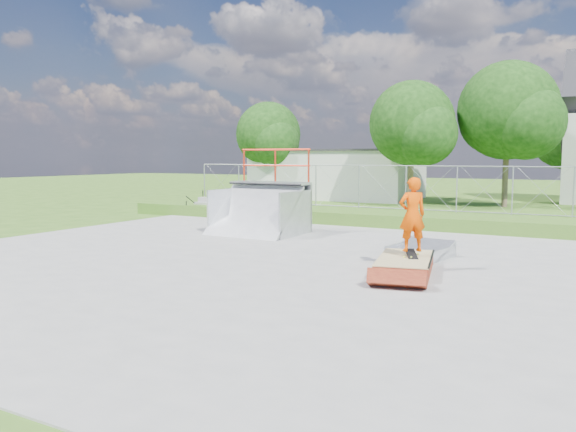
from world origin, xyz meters
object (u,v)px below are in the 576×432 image
Objects in this scene: flat_bank_ramp at (420,251)px; skater at (412,218)px; grind_box at (405,265)px; quarter_pipe at (257,192)px.

flat_bank_ramp is 0.85× the size of skater.
flat_bank_ramp is at bearing 84.37° from grind_box.
skater is at bearing -27.51° from quarter_pipe.
quarter_pipe is (-6.29, 3.80, 1.28)m from grind_box.
skater reaches higher than flat_bank_ramp.
quarter_pipe is 1.72× the size of skater.
quarter_pipe reaches higher than flat_bank_ramp.
grind_box is 7.46m from quarter_pipe.
grind_box is at bearing -29.17° from quarter_pipe.
flat_bank_ramp is 2.07m from skater.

